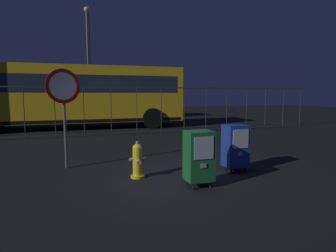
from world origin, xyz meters
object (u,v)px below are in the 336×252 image
object	(u,v)px
newspaper_box_secondary	(199,156)
street_light_near_right	(88,56)
newspaper_box_primary	(235,146)
street_light_far_left	(89,55)
bus_near	(73,93)
stop_sign	(64,98)
fire_hydrant	(137,161)
bus_far	(67,94)
traffic_cone	(197,139)

from	to	relation	value
newspaper_box_secondary	street_light_near_right	world-z (taller)	street_light_near_right
newspaper_box_primary	street_light_far_left	xyz separation A→B (m)	(-2.38, 15.30, 3.82)
newspaper_box_secondary	bus_near	distance (m)	10.18
stop_sign	street_light_far_left	size ratio (longest dim) A/B	0.29
fire_hydrant	newspaper_box_primary	size ratio (longest dim) A/B	0.73
fire_hydrant	bus_far	xyz separation A→B (m)	(-1.80, 13.82, 1.36)
newspaper_box_primary	bus_far	bearing A→B (deg)	105.55
fire_hydrant	street_light_far_left	bearing A→B (deg)	91.05
stop_sign	bus_far	bearing A→B (deg)	91.84
newspaper_box_secondary	street_light_far_left	world-z (taller)	street_light_far_left
newspaper_box_secondary	traffic_cone	xyz separation A→B (m)	(1.50, 3.42, -0.31)
traffic_cone	bus_far	size ratio (longest dim) A/B	0.05
traffic_cone	bus_far	xyz separation A→B (m)	(-4.25, 11.26, 1.45)
street_light_near_right	traffic_cone	bearing A→B (deg)	-74.33
bus_near	traffic_cone	bearing A→B (deg)	-58.48
newspaper_box_secondary	street_light_near_right	bearing A→B (deg)	95.80
bus_far	fire_hydrant	bearing A→B (deg)	-85.87
traffic_cone	street_light_near_right	size ratio (longest dim) A/B	0.08
stop_sign	street_light_near_right	xyz separation A→B (m)	(0.95, 11.67, 2.45)
fire_hydrant	traffic_cone	distance (m)	3.54
newspaper_box_secondary	street_light_far_left	distance (m)	16.45
newspaper_box_secondary	stop_sign	bearing A→B (deg)	138.74
stop_sign	street_light_far_left	bearing A→B (deg)	85.40
newspaper_box_secondary	bus_near	world-z (taller)	bus_near
bus_far	street_light_near_right	world-z (taller)	street_light_near_right
bus_far	newspaper_box_secondary	bearing A→B (deg)	-82.68
traffic_cone	newspaper_box_primary	bearing A→B (deg)	-97.09
newspaper_box_primary	traffic_cone	size ratio (longest dim) A/B	1.92
newspaper_box_secondary	newspaper_box_primary	bearing A→B (deg)	29.72
bus_near	street_light_far_left	size ratio (longest dim) A/B	1.38
newspaper_box_primary	bus_near	size ratio (longest dim) A/B	0.10
traffic_cone	street_light_near_right	bearing A→B (deg)	105.67
newspaper_box_primary	newspaper_box_secondary	world-z (taller)	same
newspaper_box_secondary	traffic_cone	size ratio (longest dim) A/B	1.92
bus_near	bus_far	size ratio (longest dim) A/B	0.99
newspaper_box_primary	bus_far	xyz separation A→B (m)	(-3.90, 14.03, 1.14)
street_light_far_left	stop_sign	bearing A→B (deg)	-94.60
traffic_cone	bus_near	world-z (taller)	bus_near
bus_far	street_light_far_left	xyz separation A→B (m)	(1.52, 1.27, 2.68)
newspaper_box_primary	traffic_cone	bearing A→B (deg)	82.91
newspaper_box_primary	newspaper_box_secondary	xyz separation A→B (m)	(-1.15, -0.66, 0.00)
traffic_cone	street_light_near_right	distance (m)	11.36
stop_sign	street_light_near_right	distance (m)	11.97
bus_far	street_light_near_right	xyz separation A→B (m)	(1.36, -0.95, 2.34)
fire_hydrant	street_light_near_right	size ratio (longest dim) A/B	0.11
fire_hydrant	bus_near	size ratio (longest dim) A/B	0.07
fire_hydrant	stop_sign	bearing A→B (deg)	139.43
traffic_cone	street_light_far_left	bearing A→B (deg)	102.26
street_light_near_right	street_light_far_left	size ratio (longest dim) A/B	0.91
newspaper_box_primary	stop_sign	xyz separation A→B (m)	(-3.50, 1.40, 1.03)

